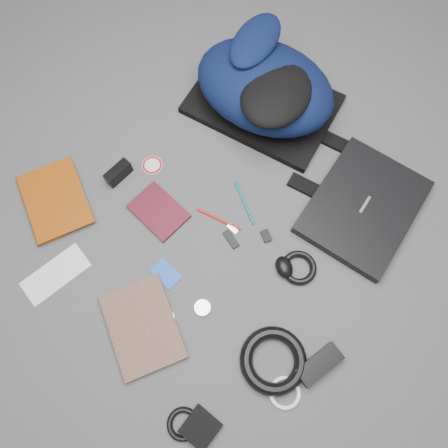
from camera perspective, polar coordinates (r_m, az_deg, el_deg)
ground at (r=1.42m, az=0.00°, el=-0.27°), size 4.00×4.00×0.00m
backpack at (r=1.54m, az=5.36°, el=17.45°), size 0.54×0.64×0.22m
laptop at (r=1.49m, az=17.71°, el=2.15°), size 0.47×0.41×0.04m
textbook_red at (r=1.56m, az=-24.40°, el=1.49°), size 0.25×0.30×0.03m
comic_book at (r=1.37m, az=-14.53°, el=-14.39°), size 0.27×0.31×0.02m
envelope at (r=1.47m, az=-21.14°, el=-6.15°), size 0.21×0.09×0.00m
dvd_case at (r=1.44m, az=-8.54°, el=1.67°), size 0.14×0.19×0.01m
compact_camera at (r=1.50m, az=-13.64°, el=6.49°), size 0.10×0.05×0.05m
sticker_disc at (r=1.52m, az=-9.35°, el=7.59°), size 0.09×0.09×0.00m
pen_teal at (r=1.44m, az=2.68°, el=2.83°), size 0.06×0.16×0.01m
pen_red at (r=1.42m, az=-0.68°, el=0.63°), size 0.07×0.15×0.01m
id_badge at (r=1.38m, az=-7.61°, el=-6.46°), size 0.07×0.10×0.00m
usb_black at (r=1.39m, az=0.93°, el=-2.00°), size 0.03×0.07×0.01m
usb_silver at (r=1.41m, az=1.12°, el=-0.65°), size 0.02×0.04×0.01m
key_fob at (r=1.40m, az=5.53°, el=-1.56°), size 0.04×0.05×0.01m
mouse at (r=1.37m, az=7.85°, el=-5.61°), size 0.08×0.09×0.04m
headphone_left at (r=1.35m, az=-7.62°, el=-12.21°), size 0.07×0.07×0.01m
headphone_right at (r=1.35m, az=-2.83°, el=-10.87°), size 0.07×0.07×0.01m
cable_coil at (r=1.38m, az=9.74°, el=-5.65°), size 0.11×0.11×0.02m
power_brick at (r=1.35m, az=12.32°, el=-17.49°), size 0.14×0.07×0.03m
power_cord_coil at (r=1.32m, az=6.46°, el=-17.29°), size 0.22×0.22×0.04m
pouch at (r=1.33m, az=-3.10°, el=-25.06°), size 0.11×0.11×0.02m
earbud_coil at (r=1.33m, az=-5.39°, el=-24.57°), size 0.12×0.12×0.02m
white_cable_coil at (r=1.34m, az=7.94°, el=-21.01°), size 0.10×0.10×0.01m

